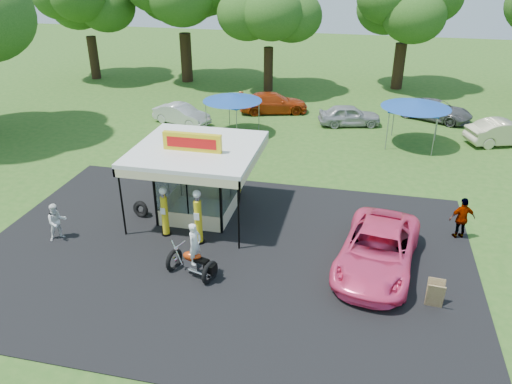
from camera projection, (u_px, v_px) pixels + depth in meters
ground at (209, 282)px, 18.75m from camera, size 120.00×120.00×0.00m
asphalt_apron at (223, 253)px, 20.48m from camera, size 20.00×14.00×0.04m
gas_station_kiosk at (198, 179)px, 22.71m from camera, size 5.40×5.40×4.18m
gas_pump_left at (165, 213)px, 21.30m from camera, size 0.43×0.43×2.31m
gas_pump_right at (198, 218)px, 20.68m from camera, size 0.47×0.47×2.50m
motorcycle at (194, 255)px, 18.70m from camera, size 2.10×1.44×2.38m
spare_tires at (141, 209)px, 23.15m from camera, size 0.90×0.60×0.74m
a_frame_sign at (435, 294)px, 17.24m from camera, size 0.60×0.56×1.04m
kiosk_car at (214, 185)px, 25.22m from camera, size 2.82×1.13×0.96m
pink_sedan at (378, 250)px, 19.21m from camera, size 3.61×6.29×1.65m
spectator_west at (57, 222)px, 21.14m from camera, size 1.02×1.03×1.68m
spectator_east_b at (462, 218)px, 21.16m from camera, size 1.21×0.78×1.91m
bg_car_a at (182, 114)px, 35.02m from camera, size 4.44×2.67×1.38m
bg_car_b at (273, 103)px, 37.40m from camera, size 5.50×3.47×1.48m
bg_car_c at (350, 115)px, 34.74m from camera, size 4.55×2.73×1.45m
bg_car_d at (436, 110)px, 35.89m from camera, size 5.51×4.29×1.39m
bg_car_e at (505, 132)px, 31.37m from camera, size 5.06×3.21×1.58m
tent_west at (232, 98)px, 32.42m from camera, size 3.88×3.88×2.71m
tent_east at (416, 104)px, 30.40m from camera, size 4.22×4.22×2.95m
oak_far_a at (86, 1)px, 44.33m from camera, size 9.14×9.14×10.84m
oak_far_c at (269, 10)px, 40.44m from camera, size 8.87×8.87×10.45m
oak_far_d at (406, 6)px, 41.01m from camera, size 9.07×9.07×10.79m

